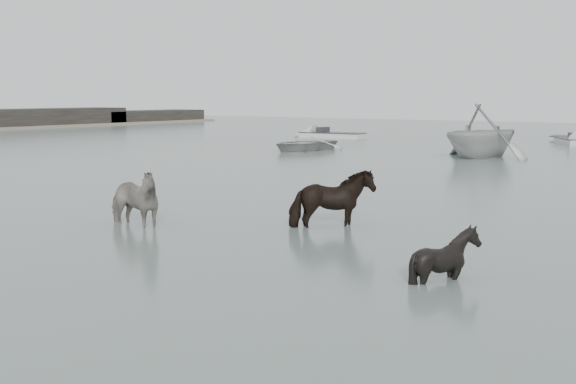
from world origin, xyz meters
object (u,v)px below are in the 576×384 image
Objects in this scene: pony_black at (446,242)px; rowboat_lead at (303,142)px; pony_dark at (333,193)px; pony_pinto at (131,192)px.

pony_black reaches higher than rowboat_lead.
pony_dark is 0.35× the size of rowboat_lead.
pony_pinto is at bearing 141.90° from pony_dark.
pony_pinto is 23.26m from rowboat_lead.
pony_black is (3.84, -2.86, -0.16)m from pony_dark.
rowboat_lead is (-17.13, 21.67, -0.16)m from pony_black.
pony_dark reaches higher than pony_black.
pony_dark is 23.03m from rowboat_lead.
pony_pinto reaches higher than pony_black.
pony_dark is (3.79, 2.42, -0.00)m from pony_pinto.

